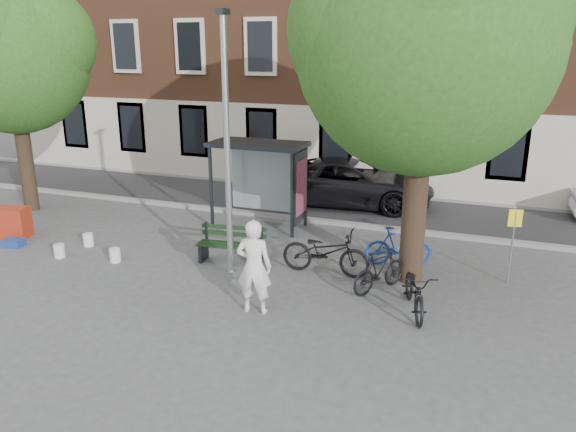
% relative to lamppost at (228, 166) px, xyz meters
% --- Properties ---
extents(ground, '(90.00, 90.00, 0.00)m').
position_rel_lamppost_xyz_m(ground, '(0.00, 0.00, -2.78)').
color(ground, '#4C4C4F').
rests_on(ground, ground).
extents(road, '(40.00, 4.00, 0.01)m').
position_rel_lamppost_xyz_m(road, '(0.00, 7.00, -2.78)').
color(road, '#28282B').
rests_on(road, ground).
extents(curb_near, '(40.00, 0.25, 0.12)m').
position_rel_lamppost_xyz_m(curb_near, '(0.00, 5.00, -2.72)').
color(curb_near, gray).
rests_on(curb_near, ground).
extents(curb_far, '(40.00, 0.25, 0.12)m').
position_rel_lamppost_xyz_m(curb_far, '(0.00, 9.00, -2.72)').
color(curb_far, gray).
rests_on(curb_far, ground).
extents(building_row, '(30.00, 8.00, 14.00)m').
position_rel_lamppost_xyz_m(building_row, '(0.00, 13.00, 4.22)').
color(building_row, brown).
rests_on(building_row, ground).
extents(lamppost, '(0.28, 0.35, 6.11)m').
position_rel_lamppost_xyz_m(lamppost, '(0.00, 0.00, 0.00)').
color(lamppost, '#9EA0A3').
rests_on(lamppost, ground).
extents(tree_right, '(5.76, 5.60, 8.20)m').
position_rel_lamppost_xyz_m(tree_right, '(4.01, 1.38, 2.83)').
color(tree_right, black).
rests_on(tree_right, ground).
extents(tree_left, '(5.18, 4.86, 7.40)m').
position_rel_lamppost_xyz_m(tree_left, '(-8.99, 2.88, 2.43)').
color(tree_left, black).
rests_on(tree_left, ground).
extents(bus_shelter, '(2.85, 1.45, 2.62)m').
position_rel_lamppost_xyz_m(bus_shelter, '(-0.61, 4.11, -0.87)').
color(bus_shelter, '#1E2328').
rests_on(bus_shelter, ground).
extents(painter, '(0.81, 0.60, 2.03)m').
position_rel_lamppost_xyz_m(painter, '(1.20, -1.32, -1.77)').
color(painter, white).
rests_on(painter, ground).
extents(bench, '(1.81, 0.79, 0.90)m').
position_rel_lamppost_xyz_m(bench, '(-0.51, 1.07, -2.37)').
color(bench, '#1E2328').
rests_on(bench, ground).
extents(bike_a, '(2.20, 0.79, 1.15)m').
position_rel_lamppost_xyz_m(bike_a, '(2.00, 1.14, -2.21)').
color(bike_a, black).
rests_on(bike_a, ground).
extents(bike_b, '(1.75, 1.03, 1.02)m').
position_rel_lamppost_xyz_m(bike_b, '(3.56, 2.37, -2.28)').
color(bike_b, '#1C3C9A').
rests_on(bike_b, ground).
extents(bike_c, '(1.22, 2.00, 0.99)m').
position_rel_lamppost_xyz_m(bike_c, '(4.35, -0.19, -2.29)').
color(bike_c, black).
rests_on(bike_c, ground).
extents(bike_d, '(1.25, 1.63, 0.98)m').
position_rel_lamppost_xyz_m(bike_d, '(3.43, 0.64, -2.29)').
color(bike_d, black).
rests_on(bike_d, ground).
extents(car_dark, '(5.94, 3.18, 1.59)m').
position_rel_lamppost_xyz_m(car_dark, '(0.98, 7.41, -1.99)').
color(car_dark, black).
rests_on(car_dark, ground).
extents(red_stand, '(1.02, 0.81, 0.90)m').
position_rel_lamppost_xyz_m(red_stand, '(-7.28, 0.54, -2.33)').
color(red_stand, '#A22A15').
rests_on(red_stand, ground).
extents(blue_crate, '(0.60, 0.47, 0.20)m').
position_rel_lamppost_xyz_m(blue_crate, '(-6.71, -0.03, -2.68)').
color(blue_crate, navy).
rests_on(blue_crate, ground).
extents(bucket_a, '(0.36, 0.36, 0.36)m').
position_rel_lamppost_xyz_m(bucket_a, '(-4.90, -0.27, -2.60)').
color(bucket_a, silver).
rests_on(bucket_a, ground).
extents(bucket_b, '(0.35, 0.35, 0.36)m').
position_rel_lamppost_xyz_m(bucket_b, '(-3.33, -0.01, -2.60)').
color(bucket_b, white).
rests_on(bucket_b, ground).
extents(bucket_c, '(0.35, 0.35, 0.36)m').
position_rel_lamppost_xyz_m(bucket_c, '(-4.77, 0.71, -2.60)').
color(bucket_c, white).
rests_on(bucket_c, ground).
extents(notice_sign, '(0.31, 0.11, 1.80)m').
position_rel_lamppost_xyz_m(notice_sign, '(6.19, 2.15, -1.50)').
color(notice_sign, '#9EA0A3').
rests_on(notice_sign, ground).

